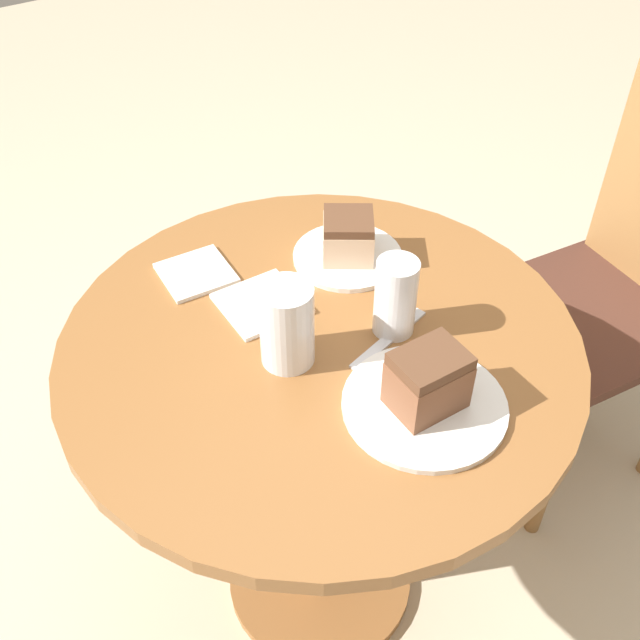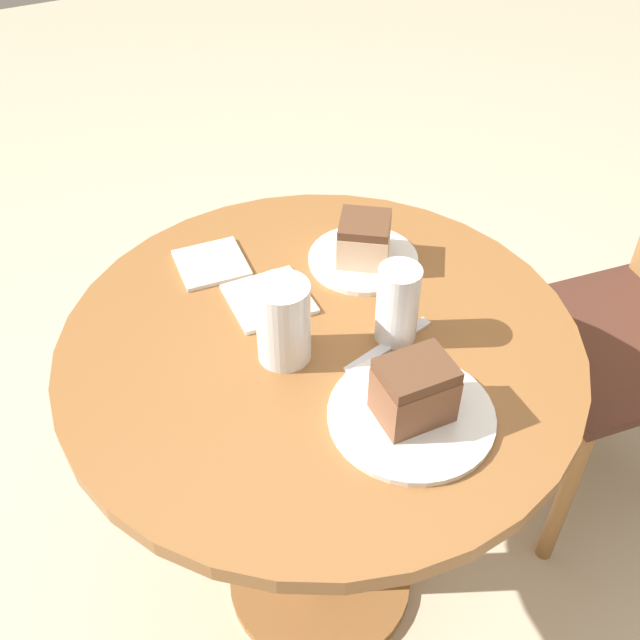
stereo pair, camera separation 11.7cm
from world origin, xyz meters
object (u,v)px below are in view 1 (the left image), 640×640
at_px(cake_slice_near, 428,380).
at_px(glass_lemonade, 287,330).
at_px(plate_near, 424,405).
at_px(glass_water, 395,302).
at_px(chair, 614,286).
at_px(plate_far, 348,256).
at_px(cake_slice_far, 348,236).

xyz_separation_m(cake_slice_near, glass_lemonade, (-0.20, -0.11, 0.00)).
distance_m(plate_near, glass_water, 0.18).
distance_m(chair, cake_slice_near, 0.81).
xyz_separation_m(plate_near, glass_water, (-0.16, 0.07, 0.05)).
distance_m(chair, glass_water, 0.73).
height_order(chair, glass_lemonade, chair).
distance_m(chair, plate_far, 0.69).
distance_m(plate_far, glass_water, 0.20).
distance_m(cake_slice_far, glass_water, 0.20).
relative_size(cake_slice_near, cake_slice_far, 0.84).
xyz_separation_m(cake_slice_near, glass_water, (-0.16, 0.07, 0.00)).
bearing_deg(glass_water, cake_slice_near, -23.01).
bearing_deg(cake_slice_near, glass_lemonade, -151.10).
height_order(cake_slice_far, glass_water, glass_water).
bearing_deg(chair, glass_lemonade, -84.11).
distance_m(chair, cake_slice_far, 0.70).
bearing_deg(glass_lemonade, plate_far, 124.14).
bearing_deg(glass_water, plate_near, -23.01).
xyz_separation_m(chair, plate_near, (0.18, -0.74, 0.25)).
relative_size(chair, plate_far, 5.18).
height_order(cake_slice_near, cake_slice_far, cake_slice_near).
height_order(cake_slice_near, glass_lemonade, glass_lemonade).
distance_m(plate_near, glass_lemonade, 0.23).
height_order(plate_near, glass_lemonade, glass_lemonade).
bearing_deg(glass_lemonade, cake_slice_far, 124.14).
bearing_deg(cake_slice_near, plate_far, 161.72).
xyz_separation_m(plate_far, cake_slice_near, (0.35, -0.12, 0.05)).
xyz_separation_m(plate_near, plate_far, (-0.35, 0.12, 0.00)).
relative_size(chair, cake_slice_far, 8.21).
bearing_deg(plate_far, cake_slice_far, 0.00).
bearing_deg(glass_lemonade, glass_water, 77.29).
bearing_deg(glass_lemonade, chair, 88.94).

